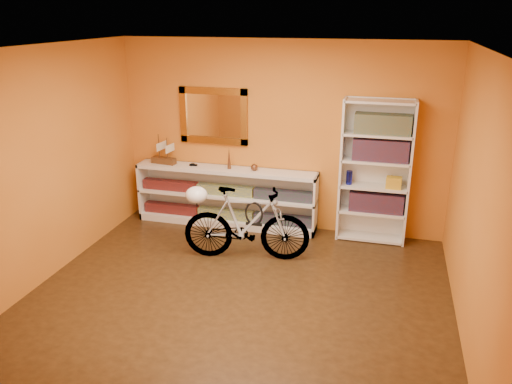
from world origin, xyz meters
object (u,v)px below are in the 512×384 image
(console_unit, at_px, (226,197))
(helmet, at_px, (196,195))
(bookcase, at_px, (375,172))
(bicycle, at_px, (246,224))

(console_unit, height_order, helmet, helmet)
(bookcase, relative_size, bicycle, 1.19)
(helmet, bearing_deg, console_unit, 88.72)
(bookcase, distance_m, bicycle, 1.83)
(bicycle, bearing_deg, console_unit, 21.80)
(console_unit, xyz_separation_m, bicycle, (0.58, -0.96, 0.04))
(console_unit, height_order, bicycle, bicycle)
(bicycle, height_order, helmet, bicycle)
(bookcase, distance_m, helmet, 2.33)
(helmet, bearing_deg, bookcase, 27.67)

